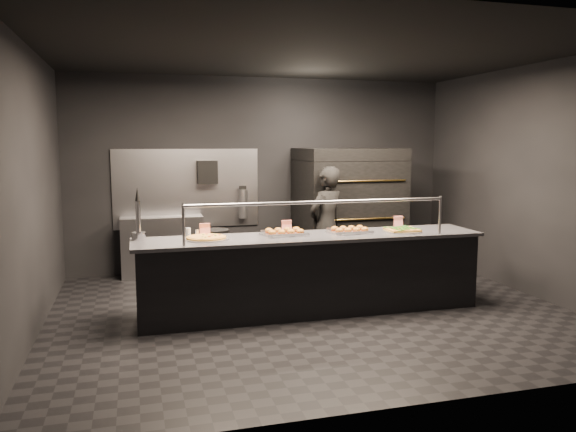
% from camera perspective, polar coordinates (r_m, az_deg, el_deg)
% --- Properties ---
extents(room, '(6.04, 6.00, 3.00)m').
position_cam_1_polar(room, '(6.53, 2.11, 3.08)').
color(room, black).
rests_on(room, ground).
extents(service_counter, '(4.10, 0.78, 1.37)m').
position_cam_1_polar(service_counter, '(6.65, 2.39, -5.84)').
color(service_counter, black).
rests_on(service_counter, ground).
extents(pizza_oven, '(1.50, 1.23, 1.91)m').
position_cam_1_polar(pizza_oven, '(8.73, 6.08, 0.66)').
color(pizza_oven, black).
rests_on(pizza_oven, ground).
extents(prep_shelf, '(1.20, 0.35, 0.90)m').
position_cam_1_polar(prep_shelf, '(8.63, -12.64, -3.03)').
color(prep_shelf, '#99999E').
rests_on(prep_shelf, ground).
extents(towel_dispenser, '(0.30, 0.20, 0.35)m').
position_cam_1_polar(towel_dispenser, '(8.63, -8.21, 4.43)').
color(towel_dispenser, black).
rests_on(towel_dispenser, room).
extents(fire_extinguisher, '(0.14, 0.14, 0.51)m').
position_cam_1_polar(fire_extinguisher, '(8.77, -4.60, 1.32)').
color(fire_extinguisher, '#B2B2B7').
rests_on(fire_extinguisher, room).
extents(beer_tap, '(0.15, 0.22, 0.59)m').
position_cam_1_polar(beer_tap, '(6.42, -14.95, -0.90)').
color(beer_tap, silver).
rests_on(beer_tap, service_counter).
extents(round_pizza, '(0.52, 0.52, 0.03)m').
position_cam_1_polar(round_pizza, '(6.36, -8.30, -2.19)').
color(round_pizza, silver).
rests_on(round_pizza, service_counter).
extents(slider_tray_a, '(0.57, 0.48, 0.08)m').
position_cam_1_polar(slider_tray_a, '(6.58, -0.36, -1.66)').
color(slider_tray_a, silver).
rests_on(slider_tray_a, service_counter).
extents(slider_tray_b, '(0.56, 0.48, 0.08)m').
position_cam_1_polar(slider_tray_b, '(6.78, 6.29, -1.45)').
color(slider_tray_b, silver).
rests_on(slider_tray_b, service_counter).
extents(square_pizza, '(0.46, 0.46, 0.05)m').
position_cam_1_polar(square_pizza, '(6.97, 11.52, -1.39)').
color(square_pizza, silver).
rests_on(square_pizza, service_counter).
extents(condiment_jar, '(0.16, 0.06, 0.10)m').
position_cam_1_polar(condiment_jar, '(6.55, -9.84, -1.66)').
color(condiment_jar, silver).
rests_on(condiment_jar, service_counter).
extents(tent_cards, '(2.58, 0.04, 0.15)m').
position_cam_1_polar(tent_cards, '(6.80, 1.20, -0.99)').
color(tent_cards, white).
rests_on(tent_cards, service_counter).
extents(trash_bin, '(0.43, 0.43, 0.71)m').
position_cam_1_polar(trash_bin, '(8.47, -7.42, -3.75)').
color(trash_bin, black).
rests_on(trash_bin, ground).
extents(worker, '(0.73, 0.64, 1.67)m').
position_cam_1_polar(worker, '(7.86, 3.91, -1.04)').
color(worker, black).
rests_on(worker, ground).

